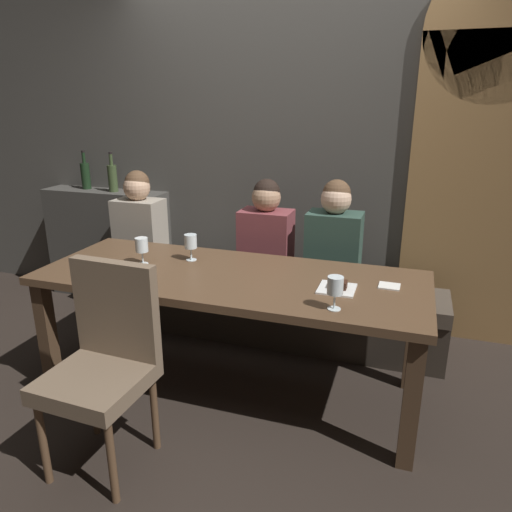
{
  "coord_description": "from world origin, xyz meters",
  "views": [
    {
      "loc": [
        0.94,
        -2.35,
        1.68
      ],
      "look_at": [
        0.13,
        0.07,
        0.84
      ],
      "focal_mm": 33.3,
      "sensor_mm": 36.0,
      "label": 1
    }
  ],
  "objects": [
    {
      "name": "wine_bottle_pale_label",
      "position": [
        -1.44,
        1.02,
        1.07
      ],
      "size": [
        0.08,
        0.08,
        0.33
      ],
      "color": "#384728",
      "rests_on": "back_counter"
    },
    {
      "name": "folded_napkin",
      "position": [
        0.87,
        0.09,
        0.74
      ],
      "size": [
        0.11,
        0.1,
        0.01
      ],
      "primitive_type": "cube",
      "rotation": [
        0.0,
        0.0,
        -0.03
      ],
      "color": "silver",
      "rests_on": "dining_table"
    },
    {
      "name": "chair_near_side",
      "position": [
        -0.34,
        -0.72,
        0.56
      ],
      "size": [
        0.46,
        0.46,
        0.98
      ],
      "color": "brown",
      "rests_on": "ground"
    },
    {
      "name": "banquette_bench",
      "position": [
        0.0,
        0.7,
        0.23
      ],
      "size": [
        2.5,
        0.44,
        0.45
      ],
      "color": "#312A23",
      "rests_on": "ground"
    },
    {
      "name": "ground",
      "position": [
        0.0,
        0.0,
        0.0
      ],
      "size": [
        9.0,
        9.0,
        0.0
      ],
      "primitive_type": "plane",
      "color": "black"
    },
    {
      "name": "diner_far_end",
      "position": [
        0.47,
        0.71,
        0.8
      ],
      "size": [
        0.36,
        0.24,
        0.74
      ],
      "color": "#2D473D",
      "rests_on": "banquette_bench"
    },
    {
      "name": "wine_glass_center_front",
      "position": [
        -0.32,
        0.16,
        0.85
      ],
      "size": [
        0.08,
        0.08,
        0.16
      ],
      "color": "silver",
      "rests_on": "dining_table"
    },
    {
      "name": "wine_glass_end_right",
      "position": [
        0.64,
        -0.28,
        0.85
      ],
      "size": [
        0.08,
        0.08,
        0.16
      ],
      "color": "silver",
      "rests_on": "dining_table"
    },
    {
      "name": "arched_door",
      "position": [
        1.35,
        1.15,
        1.36
      ],
      "size": [
        0.9,
        0.05,
        2.55
      ],
      "color": "olive",
      "rests_on": "ground"
    },
    {
      "name": "dessert_plate",
      "position": [
        0.62,
        -0.04,
        0.75
      ],
      "size": [
        0.19,
        0.19,
        0.05
      ],
      "color": "white",
      "rests_on": "dining_table"
    },
    {
      "name": "wine_glass_near_left",
      "position": [
        -0.56,
        -0.0,
        0.86
      ],
      "size": [
        0.08,
        0.08,
        0.16
      ],
      "color": "silver",
      "rests_on": "dining_table"
    },
    {
      "name": "diner_bearded",
      "position": [
        -0.01,
        0.72,
        0.79
      ],
      "size": [
        0.36,
        0.24,
        0.72
      ],
      "color": "brown",
      "rests_on": "banquette_bench"
    },
    {
      "name": "back_wall_tiled",
      "position": [
        0.0,
        1.22,
        1.5
      ],
      "size": [
        6.0,
        0.12,
        3.0
      ],
      "primitive_type": "cube",
      "color": "#4C4944",
      "rests_on": "ground"
    },
    {
      "name": "wine_bottle_dark_red",
      "position": [
        -1.74,
        1.06,
        1.07
      ],
      "size": [
        0.08,
        0.08,
        0.33
      ],
      "color": "black",
      "rests_on": "back_counter"
    },
    {
      "name": "back_counter",
      "position": [
        -1.55,
        1.04,
        0.47
      ],
      "size": [
        1.1,
        0.28,
        0.95
      ],
      "primitive_type": "cube",
      "color": "#413E3A",
      "rests_on": "ground"
    },
    {
      "name": "dining_table",
      "position": [
        0.0,
        0.0,
        0.65
      ],
      "size": [
        2.2,
        0.84,
        0.74
      ],
      "color": "#493422",
      "rests_on": "ground"
    },
    {
      "name": "diner_redhead",
      "position": [
        -1.03,
        0.72,
        0.8
      ],
      "size": [
        0.36,
        0.24,
        0.73
      ],
      "color": "#9E9384",
      "rests_on": "banquette_bench"
    }
  ]
}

